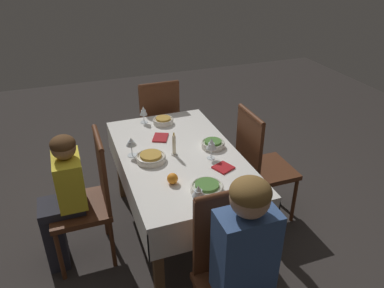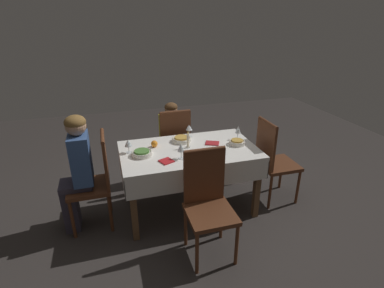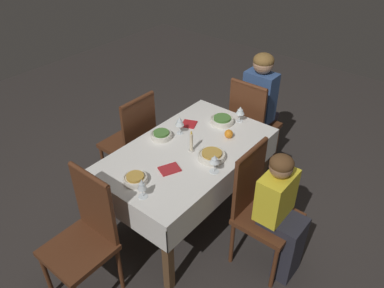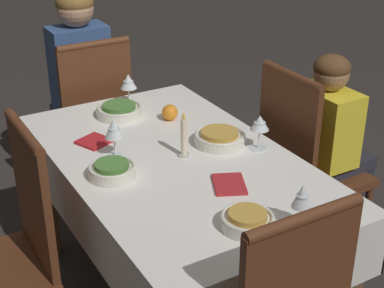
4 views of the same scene
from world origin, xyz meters
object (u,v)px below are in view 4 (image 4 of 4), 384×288
wine_glass_north (260,124)px  bowl_south (112,170)px  chair_south (8,250)px  bowl_east (247,220)px  person_adult_denim (79,84)px  chair_north (304,162)px  wine_glass_west (128,82)px  dining_table (176,179)px  candle_centerpiece (184,139)px  bowl_west (119,110)px  bowl_north (220,137)px  person_child_yellow (333,148)px  napkin_spare_side (229,184)px  wine_glass_south (114,130)px  chair_west (91,119)px  wine_glass_east (302,198)px  napkin_red_folded (94,141)px  orange_fruit (170,112)px

wine_glass_north → bowl_south: wine_glass_north is taller
chair_south → bowl_east: (0.55, 0.64, 0.23)m
person_adult_denim → bowl_south: 1.18m
chair_north → wine_glass_west: 0.90m
dining_table → candle_centerpiece: 0.17m
wine_glass_west → wine_glass_north: same height
bowl_west → bowl_north: bearing=26.7°
dining_table → person_child_yellow: bearing=90.6°
wine_glass_west → napkin_spare_side: wine_glass_west is taller
person_child_yellow → bowl_north: bearing=88.7°
bowl_south → candle_centerpiece: size_ratio=0.96×
chair_south → wine_glass_north: chair_south is taller
bowl_west → wine_glass_south: wine_glass_south is taller
person_child_yellow → candle_centerpiece: bearing=90.5°
chair_west → bowl_east: 1.52m
bowl_south → bowl_east: 0.58m
wine_glass_east → wine_glass_south: bearing=-157.2°
napkin_spare_side → chair_south: bearing=-112.3°
chair_west → bowl_south: size_ratio=5.61×
wine_glass_west → wine_glass_north: bearing=19.0°
bowl_east → candle_centerpiece: size_ratio=0.94×
wine_glass_east → napkin_red_folded: (-0.90, -0.34, -0.10)m
wine_glass_south → bowl_east: wine_glass_south is taller
bowl_east → person_child_yellow: bearing=121.6°
chair_north → wine_glass_west: size_ratio=6.85×
chair_west → wine_glass_south: size_ratio=6.20×
wine_glass_north → bowl_east: (0.44, -0.36, -0.08)m
wine_glass_south → bowl_east: bearing=13.7°
chair_north → candle_centerpiece: bearing=90.6°
person_adult_denim → wine_glass_north: 1.27m
bowl_west → person_child_yellow: bearing=60.7°
bowl_west → bowl_north: (0.47, 0.24, -0.00)m
wine_glass_east → bowl_south: bearing=-147.0°
wine_glass_south → wine_glass_east: size_ratio=1.05×
wine_glass_north → bowl_south: bearing=-98.0°
napkin_spare_side → bowl_south: bearing=-129.2°
person_child_yellow → wine_glass_south: bearing=83.1°
wine_glass_north → napkin_red_folded: size_ratio=0.94×
bowl_south → candle_centerpiece: bearing=92.3°
bowl_west → bowl_south: size_ratio=1.17×
bowl_east → orange_fruit: 0.89m
bowl_west → wine_glass_east: size_ratio=1.36×
candle_centerpiece → napkin_red_folded: (-0.29, -0.26, -0.07)m
dining_table → chair_south: (-0.02, -0.68, -0.11)m
chair_south → candle_centerpiece: size_ratio=5.40×
bowl_west → napkin_spare_side: bearing=6.0°
candle_centerpiece → bowl_west: bearing=-173.4°
wine_glass_west → napkin_spare_side: size_ratio=0.81×
bowl_north → candle_centerpiece: size_ratio=1.15×
chair_south → wine_glass_east: bearing=51.6°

